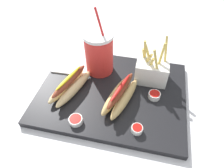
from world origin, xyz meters
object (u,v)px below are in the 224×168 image
(ketchup_cup_3, at_px, (137,129))
(soda_cup, at_px, (99,53))
(ketchup_cup_2, at_px, (76,120))
(napkin_stack, at_px, (74,62))
(hot_dog_2, at_px, (70,85))
(ketchup_cup_1, at_px, (154,96))
(hot_dog_1, at_px, (120,95))
(fries_basket, at_px, (152,70))

(ketchup_cup_3, bearing_deg, soda_cup, 126.29)
(ketchup_cup_2, distance_m, napkin_stack, 0.26)
(ketchup_cup_2, xyz_separation_m, ketchup_cup_3, (0.17, 0.01, 0.00))
(hot_dog_2, distance_m, ketchup_cup_1, 0.27)
(hot_dog_1, distance_m, ketchup_cup_3, 0.12)
(napkin_stack, bearing_deg, hot_dog_2, -73.87)
(soda_cup, bearing_deg, ketchup_cup_3, -53.71)
(hot_dog_2, distance_m, ketchup_cup_3, 0.25)
(fries_basket, distance_m, ketchup_cup_3, 0.21)
(ketchup_cup_1, xyz_separation_m, ketchup_cup_2, (-0.21, -0.13, -0.00))
(hot_dog_1, xyz_separation_m, ketchup_cup_3, (0.06, -0.09, -0.02))
(hot_dog_2, relative_size, ketchup_cup_3, 5.87)
(ketchup_cup_1, bearing_deg, hot_dog_2, -175.18)
(fries_basket, xyz_separation_m, hot_dog_2, (-0.25, -0.11, -0.02))
(hot_dog_2, bearing_deg, ketchup_cup_3, -24.49)
(ketchup_cup_2, distance_m, ketchup_cup_3, 0.17)
(napkin_stack, bearing_deg, ketchup_cup_1, -20.11)
(soda_cup, xyz_separation_m, ketchup_cup_3, (0.16, -0.22, -0.06))
(hot_dog_1, bearing_deg, fries_basket, 55.00)
(ketchup_cup_1, height_order, napkin_stack, ketchup_cup_1)
(fries_basket, xyz_separation_m, hot_dog_1, (-0.08, -0.12, -0.01))
(soda_cup, distance_m, hot_dog_1, 0.17)
(fries_basket, height_order, ketchup_cup_2, fries_basket)
(fries_basket, height_order, hot_dog_1, fries_basket)
(hot_dog_1, relative_size, ketchup_cup_1, 4.87)
(fries_basket, xyz_separation_m, ketchup_cup_3, (-0.02, -0.21, -0.03))
(hot_dog_2, xyz_separation_m, ketchup_cup_2, (0.06, -0.11, -0.01))
(fries_basket, distance_m, napkin_stack, 0.29)
(ketchup_cup_3, height_order, napkin_stack, ketchup_cup_3)
(hot_dog_2, height_order, ketchup_cup_2, hot_dog_2)
(ketchup_cup_1, relative_size, ketchup_cup_2, 0.95)
(hot_dog_2, bearing_deg, hot_dog_1, -3.43)
(ketchup_cup_1, height_order, ketchup_cup_2, ketchup_cup_1)
(hot_dog_1, relative_size, hot_dog_2, 0.98)
(soda_cup, xyz_separation_m, ketchup_cup_2, (-0.01, -0.23, -0.07))
(hot_dog_2, relative_size, napkin_stack, 1.36)
(soda_cup, bearing_deg, ketchup_cup_2, -92.67)
(ketchup_cup_1, bearing_deg, napkin_stack, 159.89)
(ketchup_cup_1, relative_size, ketchup_cup_3, 1.19)
(hot_dog_2, bearing_deg, napkin_stack, 106.13)
(soda_cup, height_order, napkin_stack, soda_cup)
(hot_dog_2, relative_size, ketchup_cup_1, 4.95)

